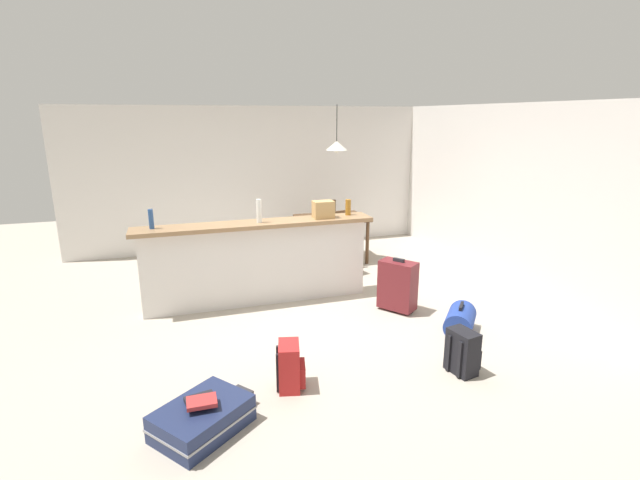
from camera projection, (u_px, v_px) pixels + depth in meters
name	position (u px, v px, depth m)	size (l,w,h in m)	color
ground_plane	(306.00, 310.00, 5.83)	(13.00, 13.00, 0.05)	#ADA393
wall_back	(258.00, 178.00, 8.31)	(6.60, 0.10, 2.50)	silver
wall_right	(503.00, 193.00, 6.68)	(0.10, 6.00, 2.50)	silver
partition_half_wall	(258.00, 265.00, 5.86)	(2.80, 0.20, 1.01)	silver
bar_countertop	(256.00, 224.00, 5.72)	(2.96, 0.40, 0.05)	#93704C
bottle_blue	(151.00, 219.00, 5.35)	(0.06, 0.06, 0.23)	#284C89
bottle_white	(259.00, 211.00, 5.66)	(0.07, 0.07, 0.29)	silver
bottle_amber	(348.00, 207.00, 6.11)	(0.07, 0.07, 0.21)	#9E661E
grocery_bag	(323.00, 209.00, 5.93)	(0.26, 0.18, 0.22)	tan
dining_table	(332.00, 222.00, 7.57)	(1.10, 0.80, 0.74)	#4C331E
dining_chair_near_partition	(338.00, 239.00, 7.05)	(0.49, 0.49, 0.93)	#4C331E
dining_chair_far_side	(323.00, 223.00, 8.15)	(0.42, 0.42, 0.93)	#4C331E
pendant_lamp	(337.00, 146.00, 7.29)	(0.34, 0.34, 0.74)	black
suitcase_flat_navy	(203.00, 418.00, 3.52)	(0.86, 0.81, 0.22)	#1E284C
suitcase_upright_maroon	(398.00, 285.00, 5.67)	(0.45, 0.50, 0.67)	maroon
backpack_red	(290.00, 367.00, 4.07)	(0.29, 0.31, 0.42)	red
duffel_bag_blue	(460.00, 320.00, 5.11)	(0.54, 0.56, 0.34)	#233D93
backpack_black	(463.00, 352.00, 4.32)	(0.29, 0.31, 0.42)	black
book_stack	(201.00, 401.00, 3.49)	(0.25, 0.26, 0.07)	black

